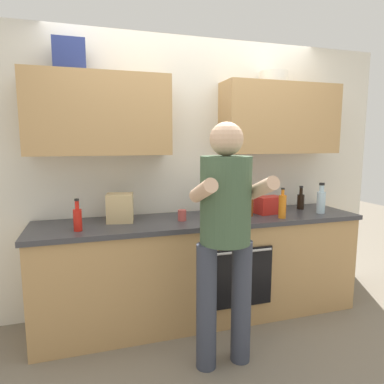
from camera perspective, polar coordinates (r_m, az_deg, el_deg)
ground_plane at (r=3.29m, az=1.72°, el=-19.88°), size 12.00×12.00×0.00m
back_wall_unit at (r=3.16m, az=0.12°, el=7.22°), size 4.00×0.38×2.50m
counter at (r=3.10m, az=1.78°, el=-12.51°), size 2.84×0.67×0.90m
person_standing at (r=2.30m, az=5.63°, el=-5.73°), size 0.49×0.45×1.69m
bottle_vinegar at (r=3.08m, az=9.57°, el=-2.27°), size 0.07×0.07×0.23m
bottle_juice at (r=3.06m, az=14.88°, el=-2.27°), size 0.07×0.07×0.27m
bottle_hotsauce at (r=2.67m, az=-18.60°, el=-4.23°), size 0.06×0.06×0.24m
bottle_water at (r=3.38m, az=20.78°, el=-1.37°), size 0.08×0.08×0.28m
bottle_soy at (r=3.52m, az=17.73°, el=-1.35°), size 0.07×0.07×0.23m
cup_stoneware at (r=3.12m, az=2.21°, el=-2.84°), size 0.09×0.09×0.10m
cup_ceramic at (r=2.87m, az=-1.67°, el=-3.91°), size 0.07×0.07×0.09m
knife_block at (r=2.93m, az=4.05°, el=-2.26°), size 0.10×0.14×0.29m
grocery_bag_bread at (r=2.88m, az=-11.94°, el=-2.61°), size 0.24×0.21×0.24m
grocery_bag_crisps at (r=3.23m, az=12.70°, el=-2.14°), size 0.26×0.18×0.16m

